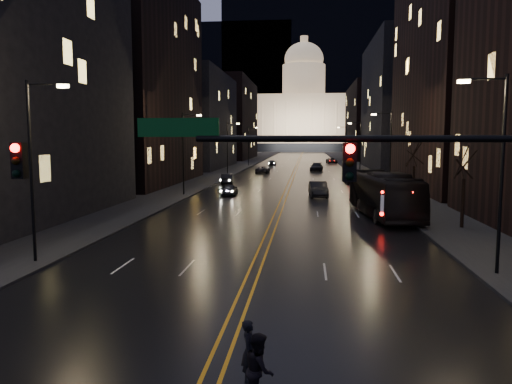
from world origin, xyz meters
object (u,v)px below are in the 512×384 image
(oncoming_car_b, at_px, (227,179))
(pedestrian_b, at_px, (259,369))
(traffic_signal, at_px, (445,182))
(bus, at_px, (384,194))
(receding_car_a, at_px, (318,189))
(pedestrian_a, at_px, (249,351))
(oncoming_car_a, at_px, (230,190))

(oncoming_car_b, distance_m, pedestrian_b, 57.27)
(traffic_signal, distance_m, bus, 27.61)
(oncoming_car_b, bearing_deg, receding_car_a, 123.70)
(bus, distance_m, pedestrian_b, 30.15)
(oncoming_car_b, relative_size, receding_car_a, 0.88)
(receding_car_a, height_order, pedestrian_b, pedestrian_b)
(receding_car_a, height_order, pedestrian_a, receding_car_a)
(receding_car_a, xyz_separation_m, pedestrian_a, (-2.59, -41.05, -0.03))
(pedestrian_a, bearing_deg, receding_car_a, 4.72)
(oncoming_car_a, distance_m, receding_car_a, 9.65)
(oncoming_car_b, xyz_separation_m, pedestrian_a, (9.49, -55.28, 0.07))
(bus, bearing_deg, oncoming_car_a, 131.27)
(traffic_signal, xyz_separation_m, receding_car_a, (-2.32, 40.19, -4.27))
(bus, height_order, oncoming_car_b, bus)
(bus, relative_size, pedestrian_b, 7.42)
(oncoming_car_a, bearing_deg, bus, 134.59)
(oncoming_car_a, height_order, pedestrian_a, pedestrian_a)
(traffic_signal, xyz_separation_m, oncoming_car_b, (-14.41, 54.42, -4.37))
(oncoming_car_a, distance_m, pedestrian_a, 42.16)
(bus, xyz_separation_m, pedestrian_b, (-7.14, -29.28, -0.93))
(traffic_signal, height_order, pedestrian_a, traffic_signal)
(bus, distance_m, pedestrian_a, 29.14)
(oncoming_car_b, bearing_deg, bus, 115.43)
(oncoming_car_a, relative_size, receding_car_a, 0.76)
(oncoming_car_a, relative_size, pedestrian_b, 2.23)
(traffic_signal, bearing_deg, receding_car_a, 93.30)
(bus, bearing_deg, receding_car_a, 104.82)
(bus, xyz_separation_m, pedestrian_a, (-7.51, -28.14, -0.99))
(traffic_signal, relative_size, bus, 1.34)
(receding_car_a, distance_m, pedestrian_a, 41.13)
(traffic_signal, bearing_deg, oncoming_car_b, 104.83)
(bus, relative_size, pedestrian_a, 8.02)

